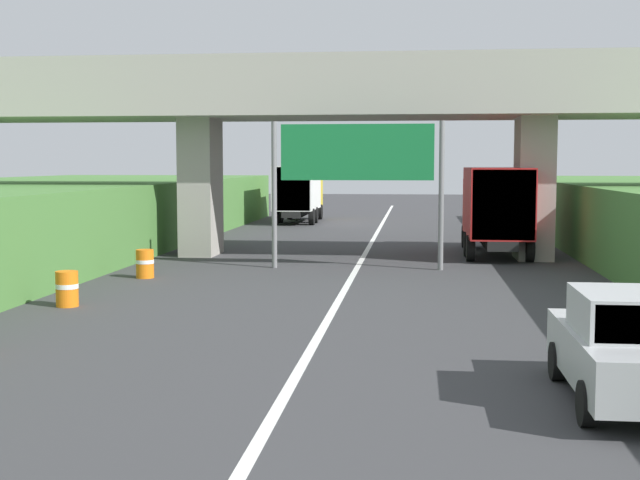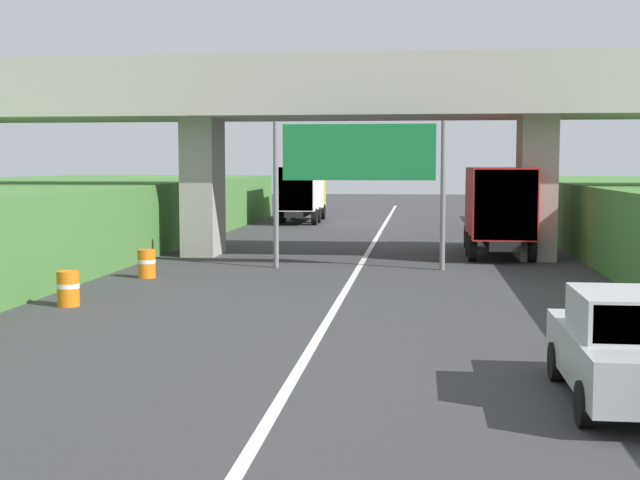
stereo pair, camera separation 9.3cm
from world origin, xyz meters
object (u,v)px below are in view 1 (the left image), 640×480
at_px(overhead_highway_sign, 357,161).
at_px(car_silver, 628,348).
at_px(truck_red, 495,206).
at_px(construction_barrel_3, 67,289).
at_px(truck_yellow, 299,191).
at_px(construction_barrel_4, 145,264).

xyz_separation_m(overhead_highway_sign, car_silver, (5.20, -15.98, -2.83)).
distance_m(overhead_highway_sign, truck_red, 7.38).
bearing_deg(car_silver, construction_barrel_3, 148.01).
xyz_separation_m(truck_red, car_silver, (0.11, -21.02, -1.08)).
xyz_separation_m(overhead_highway_sign, truck_yellow, (-5.12, 22.74, -1.75)).
distance_m(overhead_highway_sign, truck_yellow, 23.38).
xyz_separation_m(overhead_highway_sign, construction_barrel_3, (-6.74, -8.52, -3.23)).
relative_size(car_silver, construction_barrel_4, 4.56).
relative_size(truck_red, car_silver, 1.78).
relative_size(truck_red, construction_barrel_3, 8.11).
height_order(overhead_highway_sign, truck_red, overhead_highway_sign).
bearing_deg(overhead_highway_sign, truck_yellow, 102.70).
distance_m(truck_yellow, construction_barrel_3, 31.34).
xyz_separation_m(truck_red, truck_yellow, (-10.22, 17.70, 0.00)).
xyz_separation_m(truck_red, construction_barrel_4, (-11.57, -8.11, -1.47)).
bearing_deg(car_silver, construction_barrel_4, 132.14).
distance_m(truck_yellow, construction_barrel_4, 25.89).
xyz_separation_m(construction_barrel_3, construction_barrel_4, (0.26, 5.45, 0.00)).
relative_size(truck_yellow, construction_barrel_3, 8.11).
bearing_deg(construction_barrel_3, car_silver, -31.99).
height_order(truck_yellow, car_silver, truck_yellow).
height_order(truck_red, construction_barrel_4, truck_red).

